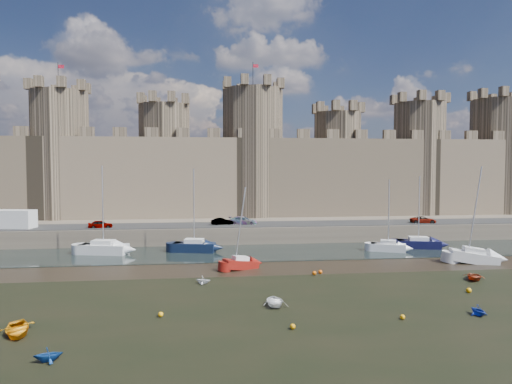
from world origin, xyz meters
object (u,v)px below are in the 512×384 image
(van, at_px, (13,219))
(sailboat_2, at_px, (388,246))
(car_1, at_px, (222,222))
(sailboat_3, at_px, (418,243))
(car_3, at_px, (423,220))
(sailboat_0, at_px, (103,248))
(car_2, at_px, (243,220))
(dinghy_1, at_px, (48,355))
(car_0, at_px, (100,224))
(sailboat_5, at_px, (474,256))
(sailboat_1, at_px, (194,246))
(sailboat_4, at_px, (241,263))
(dinghy_0, at_px, (17,331))

(van, bearing_deg, sailboat_2, -0.59)
(car_1, bearing_deg, sailboat_2, -129.58)
(car_1, bearing_deg, sailboat_3, -121.22)
(sailboat_2, xyz_separation_m, sailboat_3, (5.21, 1.94, -0.01))
(car_3, distance_m, sailboat_0, 47.93)
(car_1, xyz_separation_m, car_2, (3.24, 0.37, 0.08))
(sailboat_3, bearing_deg, dinghy_1, -124.82)
(car_0, relative_size, sailboat_5, 0.30)
(sailboat_0, distance_m, sailboat_5, 45.87)
(sailboat_0, height_order, sailboat_2, sailboat_0)
(car_0, xyz_separation_m, sailboat_0, (1.90, -7.27, -2.21))
(car_0, relative_size, car_1, 1.03)
(car_0, height_order, van, van)
(car_2, xyz_separation_m, sailboat_0, (-19.01, -9.21, -2.26))
(car_1, height_order, sailboat_1, sailboat_1)
(sailboat_0, bearing_deg, sailboat_3, 12.34)
(car_0, height_order, sailboat_5, sailboat_5)
(sailboat_1, height_order, sailboat_3, sailboat_1)
(sailboat_1, distance_m, sailboat_4, 11.94)
(sailboat_2, xyz_separation_m, sailboat_5, (7.18, -8.02, 0.02))
(car_1, bearing_deg, dinghy_1, 152.47)
(car_0, height_order, car_2, car_2)
(car_1, distance_m, sailboat_2, 24.60)
(van, relative_size, sailboat_5, 0.54)
(sailboat_2, distance_m, dinghy_1, 45.64)
(car_2, bearing_deg, dinghy_0, 167.00)
(car_2, relative_size, sailboat_1, 0.39)
(car_0, xyz_separation_m, sailboat_4, (18.85, -17.86, -2.39))
(sailboat_1, bearing_deg, car_0, 164.17)
(car_2, height_order, sailboat_3, sailboat_3)
(car_1, relative_size, sailboat_1, 0.30)
(sailboat_1, bearing_deg, sailboat_4, -51.78)
(sailboat_4, bearing_deg, dinghy_1, -143.72)
(car_2, height_order, sailboat_0, sailboat_0)
(sailboat_1, bearing_deg, sailboat_0, -167.43)
(car_0, distance_m, car_1, 17.74)
(car_0, xyz_separation_m, car_2, (20.91, 1.94, 0.05))
(car_2, height_order, dinghy_1, car_2)
(sailboat_1, bearing_deg, sailboat_5, -6.07)
(sailboat_3, bearing_deg, car_3, 74.27)
(car_3, xyz_separation_m, dinghy_1, (-43.47, -40.71, -2.63))
(car_3, distance_m, sailboat_5, 18.18)
(sailboat_0, relative_size, dinghy_0, 3.65)
(van, xyz_separation_m, dinghy_1, (18.21, -41.84, -3.43))
(van, bearing_deg, car_0, 6.32)
(car_0, height_order, dinghy_0, car_0)
(car_3, xyz_separation_m, sailboat_5, (-2.71, -17.83, -2.24))
(car_1, relative_size, sailboat_0, 0.29)
(sailboat_3, relative_size, sailboat_4, 1.09)
(sailboat_0, bearing_deg, car_3, 21.89)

